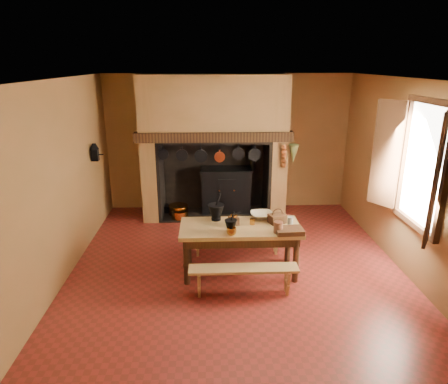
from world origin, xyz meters
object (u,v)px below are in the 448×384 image
work_table (240,234)px  coffee_grinder (234,220)px  wicker_basket (277,218)px  bench_front (243,274)px  mixing_bowl (262,215)px  iron_range (226,189)px

work_table → coffee_grinder: bearing=154.3°
work_table → wicker_basket: (0.55, 0.10, 0.19)m
work_table → bench_front: (-0.00, -0.60, -0.33)m
wicker_basket → bench_front: bearing=-149.4°
coffee_grinder → mixing_bowl: bearing=6.3°
iron_range → bench_front: size_ratio=1.09×
work_table → wicker_basket: bearing=10.4°
work_table → coffee_grinder: size_ratio=8.87×
bench_front → wicker_basket: bearing=51.8°
mixing_bowl → iron_range: bearing=100.7°
coffee_grinder → wicker_basket: (0.64, 0.06, -0.00)m
coffee_grinder → wicker_basket: size_ratio=0.70×
coffee_grinder → wicker_basket: bearing=-19.0°
bench_front → mixing_bowl: (0.35, 0.90, 0.49)m
work_table → coffee_grinder: coffee_grinder is taller
bench_front → coffee_grinder: coffee_grinder is taller
coffee_grinder → work_table: bearing=-49.8°
bench_front → coffee_grinder: 0.83m
bench_front → wicker_basket: wicker_basket is taller
work_table → iron_range: bearing=91.7°
work_table → mixing_bowl: mixing_bowl is taller
iron_range → wicker_basket: size_ratio=5.68×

